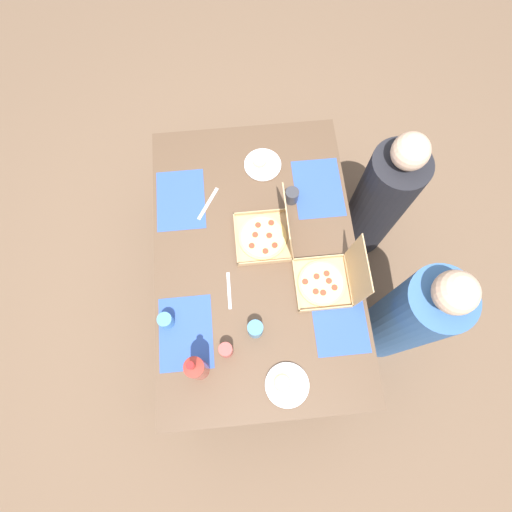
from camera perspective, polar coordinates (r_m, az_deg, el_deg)
The scene contains 19 objects.
ground_plane at distance 2.83m, azimuth 0.00°, elevation -4.99°, with size 6.00×6.00×0.00m, color brown.
dining_table at distance 2.20m, azimuth 0.00°, elevation -0.83°, with size 1.61×1.06×0.76m.
placemat_near_left at distance 2.27m, azimuth -10.52°, elevation 7.77°, with size 0.36×0.26×0.00m, color #2D4C9E.
placemat_near_right at distance 2.04m, azimuth -9.82°, elevation -10.56°, with size 0.36×0.26×0.00m, color #2D4C9E.
placemat_far_left at distance 2.29m, azimuth 8.71°, elevation 9.40°, with size 0.36×0.26×0.00m, color #2D4C9E.
placemat_far_right at distance 2.07m, azimuth 11.60°, elevation -8.53°, with size 0.36×0.26×0.00m, color #2D4C9E.
pizza_box_corner_right at distance 2.10m, azimuth 1.71°, elevation 3.09°, with size 0.29×0.29×0.32m.
pizza_box_corner_left at distance 2.05m, azimuth 10.24°, elevation -3.42°, with size 0.27×0.30×0.31m.
plate_near_left at distance 1.99m, azimuth 4.30°, elevation -17.57°, with size 0.21×0.21×0.03m.
plate_middle at distance 2.33m, azimuth 0.89°, elevation 12.69°, with size 0.21×0.21×0.03m.
soda_bottle at distance 1.88m, azimuth -8.35°, elevation -15.32°, with size 0.09×0.09×0.32m.
cup_clear_left at distance 2.21m, azimuth 5.04°, elevation 8.41°, with size 0.07×0.07×0.09m, color #333338.
cup_spare at distance 2.02m, azimuth -12.50°, elevation -8.87°, with size 0.07×0.07×0.09m, color teal.
cup_red at distance 1.96m, azimuth -0.10°, elevation -10.22°, with size 0.07×0.07×0.10m, color teal.
cup_clear_right at distance 1.96m, azimuth -4.22°, elevation -13.04°, with size 0.06×0.06×0.10m, color #BF4742.
fork_by_near_right at distance 2.06m, azimuth -3.80°, elevation -4.86°, with size 0.19×0.02×0.01m, color #B7B7BC.
knife_by_far_right at distance 2.24m, azimuth -6.73°, elevation 7.31°, with size 0.21×0.02×0.01m, color #B7B7BC.
diner_left_seat at distance 2.61m, azimuth 16.85°, elevation 7.31°, with size 0.32×0.32×1.15m.
diner_right_seat at distance 2.38m, azimuth 20.34°, elevation -8.14°, with size 0.32×0.32×1.22m.
Camera 1 is at (0.68, -0.06, 2.75)m, focal length 28.52 mm.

